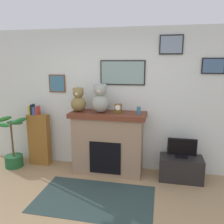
{
  "coord_description": "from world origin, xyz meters",
  "views": [
    {
      "loc": [
        0.89,
        -2.29,
        2.0
      ],
      "look_at": [
        0.05,
        1.69,
        1.14
      ],
      "focal_mm": 37.77,
      "sensor_mm": 36.0,
      "label": 1
    }
  ],
  "objects_px": {
    "candle_jar": "(139,110)",
    "teddy_bear_tan": "(78,101)",
    "bookshelf": "(39,138)",
    "tv_stand": "(181,168)",
    "teddy_bear_cream": "(100,99)",
    "potted_plant": "(13,149)",
    "fireplace": "(108,142)",
    "television": "(182,149)",
    "mantel_clock": "(118,109)"
  },
  "relations": [
    {
      "from": "candle_jar",
      "to": "teddy_bear_tan",
      "type": "relative_size",
      "value": 0.29
    },
    {
      "from": "bookshelf",
      "to": "tv_stand",
      "type": "distance_m",
      "value": 2.72
    },
    {
      "from": "teddy_bear_tan",
      "to": "teddy_bear_cream",
      "type": "height_order",
      "value": "teddy_bear_cream"
    },
    {
      "from": "potted_plant",
      "to": "teddy_bear_cream",
      "type": "xyz_separation_m",
      "value": [
        1.71,
        0.16,
        0.99
      ]
    },
    {
      "from": "fireplace",
      "to": "tv_stand",
      "type": "height_order",
      "value": "fireplace"
    },
    {
      "from": "fireplace",
      "to": "bookshelf",
      "type": "distance_m",
      "value": 1.41
    },
    {
      "from": "television",
      "to": "mantel_clock",
      "type": "xyz_separation_m",
      "value": [
        -1.11,
        0.03,
        0.64
      ]
    },
    {
      "from": "tv_stand",
      "to": "mantel_clock",
      "type": "distance_m",
      "value": 1.49
    },
    {
      "from": "tv_stand",
      "to": "teddy_bear_tan",
      "type": "bearing_deg",
      "value": 179.17
    },
    {
      "from": "fireplace",
      "to": "tv_stand",
      "type": "relative_size",
      "value": 1.86
    },
    {
      "from": "potted_plant",
      "to": "tv_stand",
      "type": "distance_m",
      "value": 3.14
    },
    {
      "from": "potted_plant",
      "to": "television",
      "type": "height_order",
      "value": "potted_plant"
    },
    {
      "from": "teddy_bear_cream",
      "to": "television",
      "type": "bearing_deg",
      "value": -1.12
    },
    {
      "from": "potted_plant",
      "to": "tv_stand",
      "type": "xyz_separation_m",
      "value": [
        3.14,
        0.13,
        -0.16
      ]
    },
    {
      "from": "potted_plant",
      "to": "fireplace",
      "type": "bearing_deg",
      "value": 5.47
    },
    {
      "from": "potted_plant",
      "to": "candle_jar",
      "type": "relative_size",
      "value": 7.78
    },
    {
      "from": "candle_jar",
      "to": "potted_plant",
      "type": "bearing_deg",
      "value": -176.19
    },
    {
      "from": "tv_stand",
      "to": "television",
      "type": "distance_m",
      "value": 0.36
    },
    {
      "from": "television",
      "to": "candle_jar",
      "type": "relative_size",
      "value": 3.84
    },
    {
      "from": "potted_plant",
      "to": "mantel_clock",
      "type": "xyz_separation_m",
      "value": [
        2.03,
        0.16,
        0.84
      ]
    },
    {
      "from": "potted_plant",
      "to": "teddy_bear_cream",
      "type": "relative_size",
      "value": 1.91
    },
    {
      "from": "bookshelf",
      "to": "fireplace",
      "type": "bearing_deg",
      "value": -2.24
    },
    {
      "from": "bookshelf",
      "to": "television",
      "type": "height_order",
      "value": "bookshelf"
    },
    {
      "from": "television",
      "to": "teddy_bear_tan",
      "type": "relative_size",
      "value": 1.11
    },
    {
      "from": "bookshelf",
      "to": "mantel_clock",
      "type": "distance_m",
      "value": 1.73
    },
    {
      "from": "fireplace",
      "to": "teddy_bear_cream",
      "type": "xyz_separation_m",
      "value": [
        -0.13,
        -0.02,
        0.79
      ]
    },
    {
      "from": "television",
      "to": "tv_stand",
      "type": "bearing_deg",
      "value": 90.0
    },
    {
      "from": "candle_jar",
      "to": "teddy_bear_cream",
      "type": "relative_size",
      "value": 0.25
    },
    {
      "from": "fireplace",
      "to": "candle_jar",
      "type": "distance_m",
      "value": 0.82
    },
    {
      "from": "candle_jar",
      "to": "teddy_bear_tan",
      "type": "bearing_deg",
      "value": -179.97
    },
    {
      "from": "potted_plant",
      "to": "mantel_clock",
      "type": "distance_m",
      "value": 2.2
    },
    {
      "from": "tv_stand",
      "to": "teddy_bear_tan",
      "type": "relative_size",
      "value": 1.65
    },
    {
      "from": "bookshelf",
      "to": "teddy_bear_tan",
      "type": "height_order",
      "value": "teddy_bear_tan"
    },
    {
      "from": "tv_stand",
      "to": "potted_plant",
      "type": "bearing_deg",
      "value": -177.59
    },
    {
      "from": "teddy_bear_tan",
      "to": "fireplace",
      "type": "bearing_deg",
      "value": 1.93
    },
    {
      "from": "teddy_bear_tan",
      "to": "tv_stand",
      "type": "bearing_deg",
      "value": -0.83
    },
    {
      "from": "fireplace",
      "to": "mantel_clock",
      "type": "xyz_separation_m",
      "value": [
        0.18,
        -0.02,
        0.64
      ]
    },
    {
      "from": "candle_jar",
      "to": "mantel_clock",
      "type": "bearing_deg",
      "value": -179.77
    },
    {
      "from": "television",
      "to": "candle_jar",
      "type": "xyz_separation_m",
      "value": [
        -0.75,
        0.03,
        0.62
      ]
    },
    {
      "from": "candle_jar",
      "to": "teddy_bear_cream",
      "type": "bearing_deg",
      "value": -179.94
    },
    {
      "from": "bookshelf",
      "to": "candle_jar",
      "type": "distance_m",
      "value": 2.06
    },
    {
      "from": "teddy_bear_cream",
      "to": "potted_plant",
      "type": "bearing_deg",
      "value": -174.71
    },
    {
      "from": "television",
      "to": "candle_jar",
      "type": "distance_m",
      "value": 0.98
    },
    {
      "from": "potted_plant",
      "to": "television",
      "type": "distance_m",
      "value": 3.15
    },
    {
      "from": "teddy_bear_tan",
      "to": "candle_jar",
      "type": "bearing_deg",
      "value": 0.03
    },
    {
      "from": "fireplace",
      "to": "teddy_bear_tan",
      "type": "bearing_deg",
      "value": -178.07
    },
    {
      "from": "tv_stand",
      "to": "television",
      "type": "height_order",
      "value": "television"
    },
    {
      "from": "teddy_bear_cream",
      "to": "candle_jar",
      "type": "bearing_deg",
      "value": 0.06
    },
    {
      "from": "candle_jar",
      "to": "tv_stand",
      "type": "bearing_deg",
      "value": -2.08
    },
    {
      "from": "bookshelf",
      "to": "candle_jar",
      "type": "xyz_separation_m",
      "value": [
        1.95,
        -0.07,
        0.65
      ]
    }
  ]
}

